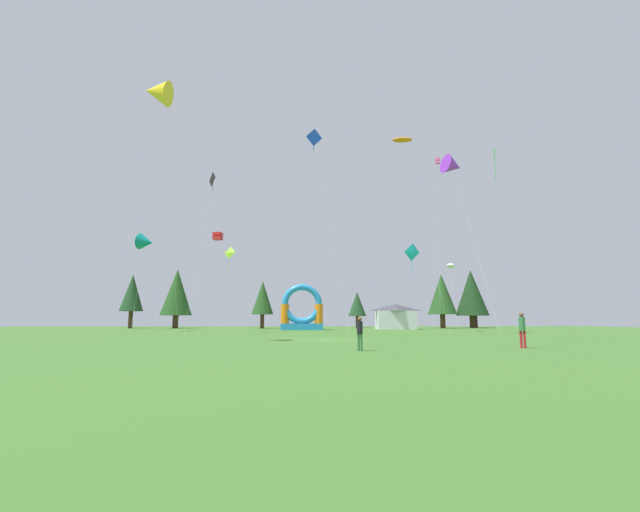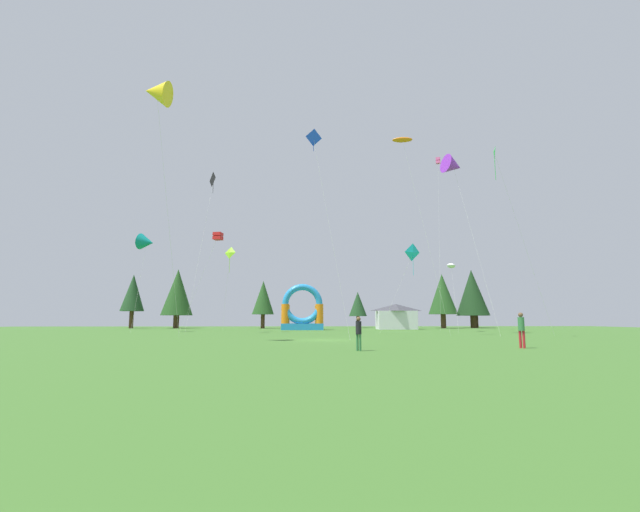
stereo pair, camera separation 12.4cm
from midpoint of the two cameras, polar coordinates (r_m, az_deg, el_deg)
ground_plane at (r=32.70m, az=0.82°, el=-10.81°), size 120.00×120.00×0.00m
kite_purple_delta at (r=51.12m, az=16.89°, el=11.12°), size 2.97×7.04×19.29m
kite_green_diamond at (r=41.86m, az=21.70°, el=11.94°), size 5.76×2.55×16.17m
kite_pink_box at (r=67.73m, az=15.07°, el=11.71°), size 2.29×4.59×24.78m
kite_cyan_diamond at (r=48.47m, az=12.04°, el=0.31°), size 4.25×2.14×9.22m
kite_white_parafoil at (r=56.49m, az=16.64°, el=-1.21°), size 1.55×4.97×8.43m
kite_red_box at (r=49.53m, az=-13.00°, el=2.49°), size 4.55×1.49×10.90m
kite_blue_diamond at (r=34.87m, az=-0.74°, el=14.73°), size 3.05×1.78×15.69m
kite_black_diamond at (r=53.00m, az=-13.47°, el=9.40°), size 1.72×6.02×18.03m
kite_yellow_delta at (r=34.59m, az=-20.26°, el=19.21°), size 2.02×7.88×18.16m
kite_orange_parafoil at (r=44.71m, az=10.69°, el=14.49°), size 4.83×0.98×18.94m
kite_teal_delta at (r=57.25m, az=-21.44°, el=1.67°), size 2.50×3.17×11.82m
kite_lime_diamond at (r=55.99m, az=-11.57°, el=0.33°), size 1.85×4.25×10.23m
person_near_camera at (r=21.70m, az=5.18°, el=-9.57°), size 0.39×0.39×1.63m
person_far_side at (r=25.87m, az=24.72°, el=-8.33°), size 0.45×0.45×1.86m
inflatable_orange_dome at (r=62.20m, az=-2.25°, el=-7.48°), size 5.82×3.90×6.36m
festival_tent at (r=66.67m, az=9.87°, el=-7.73°), size 5.65×3.24×3.71m
tree_row_0 at (r=79.58m, az=-23.00°, el=-4.43°), size 3.77×3.77×8.89m
tree_row_1 at (r=77.52m, az=-17.91°, el=-4.50°), size 5.17×5.17×9.80m
tree_row_2 at (r=73.27m, az=-7.31°, el=-5.39°), size 3.59×3.59×7.73m
tree_row_3 at (r=79.02m, az=4.96°, el=-6.23°), size 3.18×3.18×6.31m
tree_row_4 at (r=76.75m, az=15.59°, el=-4.79°), size 4.76×4.76×9.01m
tree_row_5 at (r=80.23m, az=19.11°, el=-4.51°), size 5.52×5.52×9.95m
tree_row_6 at (r=81.87m, az=19.44°, el=-4.80°), size 3.99×3.99×8.66m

